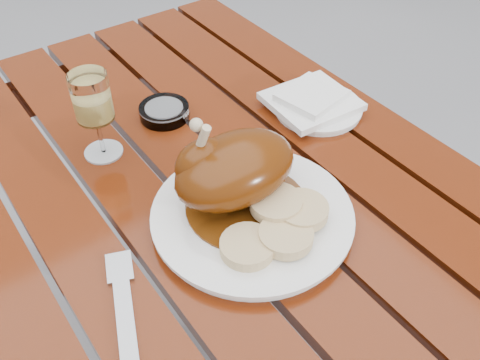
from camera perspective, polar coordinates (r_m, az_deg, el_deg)
name	(u,v)px	position (r m, az deg, el deg)	size (l,w,h in m)	color
table	(217,309)	(1.18, -2.52, -13.63)	(0.80, 1.20, 0.75)	maroon
dinner_plate	(252,216)	(0.82, 1.31, -3.90)	(0.31, 0.31, 0.02)	white
roast_duck	(231,170)	(0.80, -0.94, 1.10)	(0.20, 0.19, 0.14)	#4F2509
bread_dumplings	(278,224)	(0.78, 4.09, -4.65)	(0.18, 0.13, 0.03)	#CFB47E
wine_glass	(96,116)	(0.93, -15.13, 6.59)	(0.07, 0.07, 0.16)	#F3D56E
side_plate	(318,108)	(1.05, 8.30, 7.63)	(0.17, 0.17, 0.01)	white
napkin	(311,101)	(1.05, 7.60, 8.32)	(0.16, 0.15, 0.01)	white
ashtray	(164,112)	(1.03, -8.08, 7.23)	(0.10, 0.10, 0.02)	#B2B7BC
fork	(125,318)	(0.73, -12.15, -14.16)	(0.02, 0.19, 0.01)	gray
knife	(294,188)	(0.88, 5.78, -0.86)	(0.02, 0.24, 0.01)	gray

